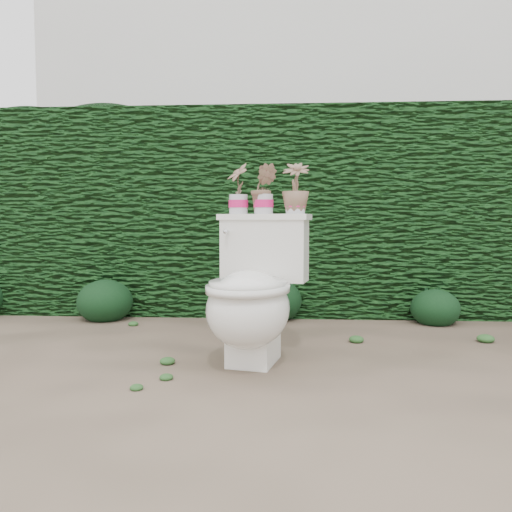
# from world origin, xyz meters

# --- Properties ---
(ground) EXTENTS (60.00, 60.00, 0.00)m
(ground) POSITION_xyz_m (0.00, 0.00, 0.00)
(ground) COLOR #87725D
(ground) RESTS_ON ground
(hedge) EXTENTS (8.00, 1.00, 1.60)m
(hedge) POSITION_xyz_m (0.00, 1.60, 0.80)
(hedge) COLOR #1E551C
(hedge) RESTS_ON ground
(house_wall) EXTENTS (8.00, 3.50, 4.00)m
(house_wall) POSITION_xyz_m (0.60, 6.00, 2.00)
(house_wall) COLOR silver
(house_wall) RESTS_ON ground
(toilet) EXTENTS (0.59, 0.76, 0.78)m
(toilet) POSITION_xyz_m (-0.07, -0.10, 0.36)
(toilet) COLOR white
(toilet) RESTS_ON ground
(potted_plant_left) EXTENTS (0.16, 0.17, 0.27)m
(potted_plant_left) POSITION_xyz_m (-0.17, 0.17, 0.91)
(potted_plant_left) COLOR #2F8128
(potted_plant_left) RESTS_ON toilet
(potted_plant_center) EXTENTS (0.15, 0.12, 0.26)m
(potted_plant_center) POSITION_xyz_m (-0.03, 0.14, 0.91)
(potted_plant_center) COLOR #2F8128
(potted_plant_center) RESTS_ON toilet
(potted_plant_right) EXTENTS (0.15, 0.15, 0.27)m
(potted_plant_right) POSITION_xyz_m (0.15, 0.10, 0.91)
(potted_plant_right) COLOR #2F8128
(potted_plant_right) RESTS_ON toilet
(liriope_clump_1) EXTENTS (0.41, 0.41, 0.33)m
(liriope_clump_1) POSITION_xyz_m (-1.26, 1.00, 0.16)
(liriope_clump_1) COLOR #133918
(liriope_clump_1) RESTS_ON ground
(liriope_clump_2) EXTENTS (0.43, 0.43, 0.34)m
(liriope_clump_2) POSITION_xyz_m (-0.00, 1.10, 0.17)
(liriope_clump_2) COLOR #133918
(liriope_clump_2) RESTS_ON ground
(liriope_clump_3) EXTENTS (0.35, 0.35, 0.28)m
(liriope_clump_3) POSITION_xyz_m (1.17, 1.00, 0.14)
(liriope_clump_3) COLOR #133918
(liriope_clump_3) RESTS_ON ground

